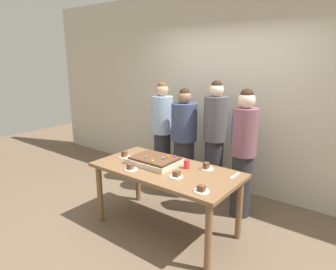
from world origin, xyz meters
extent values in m
plane|color=brown|center=(0.00, 0.00, 0.00)|extent=(12.00, 12.00, 0.00)
cube|color=beige|center=(0.00, 1.60, 1.50)|extent=(8.00, 0.12, 3.00)
cube|color=brown|center=(0.00, 0.00, 0.75)|extent=(1.70, 0.85, 0.04)
cylinder|color=brown|center=(-0.77, -0.34, 0.37)|extent=(0.07, 0.07, 0.73)
cylinder|color=brown|center=(0.77, -0.34, 0.37)|extent=(0.07, 0.07, 0.73)
cylinder|color=brown|center=(-0.77, 0.34, 0.37)|extent=(0.07, 0.07, 0.73)
cylinder|color=brown|center=(0.77, 0.34, 0.37)|extent=(0.07, 0.07, 0.73)
cube|color=beige|center=(-0.21, 0.05, 0.78)|extent=(0.58, 0.45, 0.01)
cube|color=beige|center=(-0.21, -0.17, 0.81)|extent=(0.58, 0.01, 0.05)
cube|color=beige|center=(-0.21, 0.27, 0.81)|extent=(0.58, 0.01, 0.05)
cube|color=beige|center=(-0.49, 0.05, 0.81)|extent=(0.01, 0.45, 0.05)
cube|color=beige|center=(0.08, 0.05, 0.81)|extent=(0.01, 0.45, 0.05)
cube|color=brown|center=(-0.21, 0.05, 0.82)|extent=(0.51, 0.38, 0.07)
sphere|color=green|center=(-0.27, -0.04, 0.86)|extent=(0.03, 0.03, 0.03)
sphere|color=green|center=(-0.08, 0.05, 0.86)|extent=(0.03, 0.03, 0.03)
sphere|color=purple|center=(-0.07, 0.07, 0.86)|extent=(0.03, 0.03, 0.03)
sphere|color=orange|center=(-0.08, 0.14, 0.86)|extent=(0.03, 0.03, 0.03)
sphere|color=purple|center=(-0.01, 0.19, 0.86)|extent=(0.03, 0.03, 0.03)
sphere|color=yellow|center=(-0.12, -0.09, 0.86)|extent=(0.03, 0.03, 0.03)
cylinder|color=white|center=(-0.65, -0.01, 0.78)|extent=(0.15, 0.15, 0.01)
cube|color=brown|center=(-0.65, -0.02, 0.82)|extent=(0.06, 0.06, 0.07)
cylinder|color=white|center=(0.65, -0.28, 0.78)|extent=(0.15, 0.15, 0.01)
cube|color=brown|center=(0.64, -0.28, 0.81)|extent=(0.07, 0.06, 0.05)
cylinder|color=white|center=(0.39, 0.26, 0.78)|extent=(0.15, 0.15, 0.01)
cube|color=brown|center=(0.38, 0.25, 0.82)|extent=(0.05, 0.07, 0.07)
cylinder|color=white|center=(-0.28, -0.28, 0.78)|extent=(0.15, 0.15, 0.01)
cube|color=brown|center=(-0.29, -0.28, 0.81)|extent=(0.06, 0.06, 0.06)
cylinder|color=white|center=(0.25, -0.14, 0.78)|extent=(0.15, 0.15, 0.01)
cube|color=brown|center=(0.25, -0.13, 0.81)|extent=(0.07, 0.07, 0.06)
cylinder|color=red|center=(0.19, 0.15, 0.82)|extent=(0.07, 0.07, 0.10)
cube|color=silver|center=(0.73, 0.27, 0.78)|extent=(0.03, 0.20, 0.01)
cylinder|color=#28282D|center=(-0.42, 0.98, 0.41)|extent=(0.30, 0.30, 0.82)
cylinder|color=#384266|center=(-0.42, 0.98, 1.09)|extent=(0.38, 0.38, 0.55)
sphere|color=#8C664C|center=(-0.42, 0.98, 1.46)|extent=(0.19, 0.19, 0.19)
sphere|color=black|center=(-0.42, 0.98, 1.51)|extent=(0.15, 0.15, 0.15)
cylinder|color=#28282D|center=(0.56, 0.85, 0.41)|extent=(0.25, 0.25, 0.82)
cylinder|color=#7A4C5B|center=(0.56, 0.85, 1.12)|extent=(0.32, 0.32, 0.59)
cube|color=navy|center=(0.46, 0.74, 1.15)|extent=(0.04, 0.02, 0.38)
sphere|color=beige|center=(0.56, 0.85, 1.51)|extent=(0.21, 0.21, 0.21)
sphere|color=black|center=(0.56, 0.85, 1.57)|extent=(0.16, 0.16, 0.16)
cylinder|color=#28282D|center=(0.05, 1.05, 0.44)|extent=(0.26, 0.26, 0.88)
cylinder|color=#4C4C51|center=(0.05, 1.05, 1.19)|extent=(0.32, 0.32, 0.61)
sphere|color=beige|center=(0.05, 1.05, 1.58)|extent=(0.20, 0.20, 0.20)
sphere|color=black|center=(0.05, 1.05, 1.64)|extent=(0.15, 0.15, 0.15)
cylinder|color=#28282D|center=(-0.90, 1.07, 0.42)|extent=(0.27, 0.27, 0.84)
cylinder|color=#93ADCC|center=(-0.90, 1.07, 1.13)|extent=(0.33, 0.33, 0.59)
sphere|color=tan|center=(-0.90, 1.07, 1.52)|extent=(0.20, 0.20, 0.20)
sphere|color=brown|center=(-0.90, 1.07, 1.57)|extent=(0.16, 0.16, 0.16)
camera|label=1|loc=(1.96, -2.52, 2.01)|focal=31.74mm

